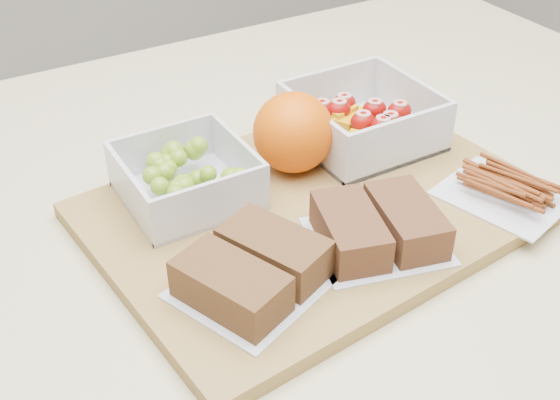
# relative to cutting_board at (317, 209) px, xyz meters

# --- Properties ---
(cutting_board) EXTENTS (0.45, 0.34, 0.02)m
(cutting_board) POSITION_rel_cutting_board_xyz_m (0.00, 0.00, 0.00)
(cutting_board) COLOR olive
(cutting_board) RESTS_ON counter
(grape_container) EXTENTS (0.12, 0.12, 0.05)m
(grape_container) POSITION_rel_cutting_board_xyz_m (-0.10, 0.07, 0.03)
(grape_container) COLOR silver
(grape_container) RESTS_ON cutting_board
(fruit_container) EXTENTS (0.14, 0.14, 0.06)m
(fruit_container) POSITION_rel_cutting_board_xyz_m (0.11, 0.08, 0.03)
(fruit_container) COLOR silver
(fruit_container) RESTS_ON cutting_board
(orange) EXTENTS (0.08, 0.08, 0.08)m
(orange) POSITION_rel_cutting_board_xyz_m (0.01, 0.07, 0.05)
(orange) COLOR #ED5E05
(orange) RESTS_ON cutting_board
(sandwich_bag_left) EXTENTS (0.15, 0.14, 0.04)m
(sandwich_bag_left) POSITION_rel_cutting_board_xyz_m (-0.11, -0.07, 0.03)
(sandwich_bag_left) COLOR silver
(sandwich_bag_left) RESTS_ON cutting_board
(sandwich_bag_center) EXTENTS (0.14, 0.13, 0.04)m
(sandwich_bag_center) POSITION_rel_cutting_board_xyz_m (0.01, -0.08, 0.03)
(sandwich_bag_center) COLOR silver
(sandwich_bag_center) RESTS_ON cutting_board
(pretzel_bag) EXTENTS (0.12, 0.14, 0.03)m
(pretzel_bag) POSITION_rel_cutting_board_xyz_m (0.16, -0.08, 0.02)
(pretzel_bag) COLOR silver
(pretzel_bag) RESTS_ON cutting_board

